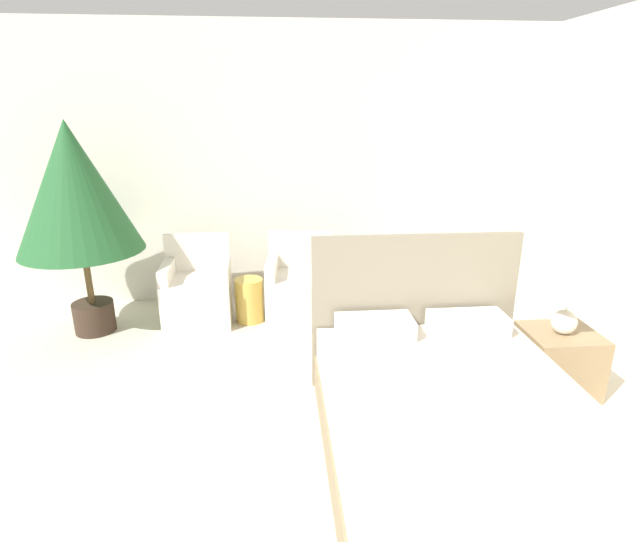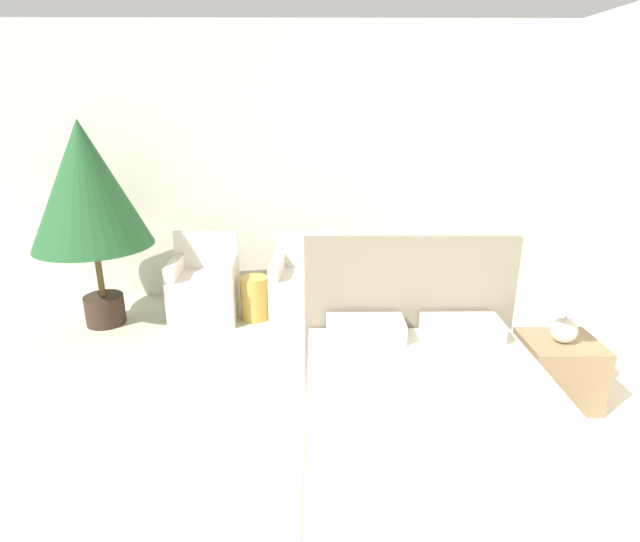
% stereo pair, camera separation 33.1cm
% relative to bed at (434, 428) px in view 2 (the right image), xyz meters
% --- Properties ---
extents(wall_back, '(10.00, 0.06, 2.90)m').
position_rel_bed_xyz_m(wall_back, '(-0.77, 2.92, 1.17)').
color(wall_back, silver).
rests_on(wall_back, ground_plane).
extents(bed, '(1.57, 2.10, 1.20)m').
position_rel_bed_xyz_m(bed, '(0.00, 0.00, 0.00)').
color(bed, '#8C7A5B').
rests_on(bed, ground_plane).
extents(armchair_near_window_left, '(0.68, 0.61, 0.85)m').
position_rel_bed_xyz_m(armchair_near_window_left, '(-1.84, 2.28, 0.01)').
color(armchair_near_window_left, silver).
rests_on(armchair_near_window_left, ground_plane).
extents(armchair_near_window_right, '(0.70, 0.63, 0.85)m').
position_rel_bed_xyz_m(armchair_near_window_right, '(-0.82, 2.28, 0.01)').
color(armchair_near_window_right, silver).
rests_on(armchair_near_window_right, ground_plane).
extents(potted_palm, '(1.10, 1.10, 1.99)m').
position_rel_bed_xyz_m(potted_palm, '(-2.82, 2.12, 1.08)').
color(potted_palm, '#38281E').
rests_on(potted_palm, ground_plane).
extents(nightstand, '(0.53, 0.47, 0.49)m').
position_rel_bed_xyz_m(nightstand, '(1.07, 0.72, -0.04)').
color(nightstand, '#937A56').
rests_on(nightstand, ground_plane).
extents(table_lamp, '(0.32, 0.32, 0.50)m').
position_rel_bed_xyz_m(table_lamp, '(1.06, 0.70, 0.53)').
color(table_lamp, white).
rests_on(table_lamp, nightstand).
extents(side_table, '(0.28, 0.28, 0.45)m').
position_rel_bed_xyz_m(side_table, '(-1.33, 2.24, -0.06)').
color(side_table, gold).
rests_on(side_table, ground_plane).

